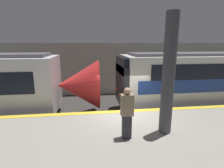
{
  "coord_description": "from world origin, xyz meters",
  "views": [
    {
      "loc": [
        -1.54,
        -7.24,
        3.96
      ],
      "look_at": [
        -0.49,
        0.82,
        2.09
      ],
      "focal_mm": 28.0,
      "sensor_mm": 36.0,
      "label": 1
    }
  ],
  "objects": [
    {
      "name": "platform",
      "position": [
        0.0,
        -2.1,
        0.53
      ],
      "size": [
        40.0,
        4.2,
        1.07
      ],
      "color": "gray",
      "rests_on": "ground"
    },
    {
      "name": "ground_plane",
      "position": [
        0.0,
        0.0,
        0.0
      ],
      "size": [
        120.0,
        120.0,
        0.0
      ],
      "primitive_type": "plane",
      "color": "#33302D"
    },
    {
      "name": "person_waiting",
      "position": [
        -0.44,
        -2.32,
        1.92
      ],
      "size": [
        0.38,
        0.24,
        1.64
      ],
      "color": "#2D2D38",
      "rests_on": "platform"
    },
    {
      "name": "station_rear_barrier",
      "position": [
        0.0,
        6.35,
        2.02
      ],
      "size": [
        50.0,
        0.15,
        4.04
      ],
      "color": "#B2AD9E",
      "rests_on": "ground"
    },
    {
      "name": "support_pillar_near",
      "position": [
        0.93,
        -2.1,
        2.98
      ],
      "size": [
        0.4,
        0.4,
        3.85
      ],
      "color": "#47474C",
      "rests_on": "platform"
    }
  ]
}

